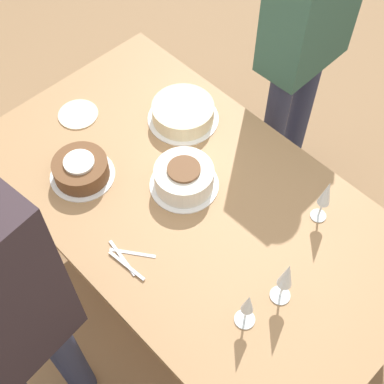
% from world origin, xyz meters
% --- Properties ---
extents(ground_plane, '(12.00, 12.00, 0.00)m').
position_xyz_m(ground_plane, '(0.00, 0.00, 0.00)').
color(ground_plane, '#8E6B47').
extents(dining_table, '(1.75, 0.99, 0.72)m').
position_xyz_m(dining_table, '(0.00, 0.00, 0.63)').
color(dining_table, '#9E754C').
rests_on(dining_table, ground_plane).
extents(cake_center_white, '(0.27, 0.27, 0.11)m').
position_xyz_m(cake_center_white, '(-0.07, 0.02, 0.77)').
color(cake_center_white, white).
rests_on(cake_center_white, dining_table).
extents(cake_front_chocolate, '(0.26, 0.26, 0.09)m').
position_xyz_m(cake_front_chocolate, '(-0.38, -0.23, 0.77)').
color(cake_front_chocolate, white).
rests_on(cake_front_chocolate, dining_table).
extents(cake_back_decorated, '(0.30, 0.30, 0.08)m').
position_xyz_m(cake_back_decorated, '(-0.32, 0.26, 0.76)').
color(cake_back_decorated, white).
rests_on(cake_back_decorated, dining_table).
extents(wine_glass_near, '(0.06, 0.06, 0.22)m').
position_xyz_m(wine_glass_near, '(0.38, 0.29, 0.87)').
color(wine_glass_near, silver).
rests_on(wine_glass_near, dining_table).
extents(wine_glass_far, '(0.07, 0.07, 0.19)m').
position_xyz_m(wine_glass_far, '(0.47, -0.21, 0.85)').
color(wine_glass_far, silver).
rests_on(wine_glass_far, dining_table).
extents(wine_glass_extra, '(0.07, 0.07, 0.23)m').
position_xyz_m(wine_glass_extra, '(0.49, -0.06, 0.88)').
color(wine_glass_extra, silver).
rests_on(wine_glass_extra, dining_table).
extents(dessert_plate_left, '(0.17, 0.17, 0.01)m').
position_xyz_m(dessert_plate_left, '(-0.65, -0.05, 0.73)').
color(dessert_plate_left, beige).
rests_on(dessert_plate_left, dining_table).
extents(fork_pile, '(0.21, 0.12, 0.01)m').
position_xyz_m(fork_pile, '(0.02, -0.34, 0.73)').
color(fork_pile, silver).
rests_on(fork_pile, dining_table).
extents(person_watching, '(0.23, 0.40, 1.65)m').
position_xyz_m(person_watching, '(-0.16, 0.83, 1.00)').
color(person_watching, '#2D334C').
rests_on(person_watching, ground_plane).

